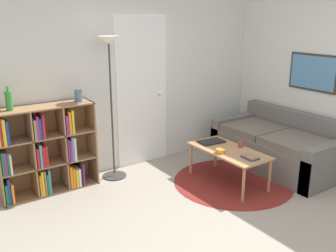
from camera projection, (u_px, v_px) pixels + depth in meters
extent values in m
plane|color=gray|center=(247.00, 237.00, 3.70)|extent=(14.00, 14.00, 0.00)
cube|color=silver|center=(129.00, 76.00, 5.19)|extent=(7.32, 0.05, 2.60)
cube|color=white|center=(142.00, 93.00, 5.32)|extent=(0.81, 0.02, 2.09)
sphere|color=tan|center=(160.00, 94.00, 5.47)|extent=(0.04, 0.04, 0.04)
cube|color=silver|center=(301.00, 73.00, 5.42)|extent=(0.05, 5.32, 2.60)
cube|color=#332D28|center=(313.00, 72.00, 5.22)|extent=(0.02, 0.76, 0.51)
cube|color=teal|center=(313.00, 72.00, 5.21)|extent=(0.01, 0.70, 0.45)
cylinder|color=maroon|center=(233.00, 182.00, 4.92)|extent=(1.55, 1.55, 0.01)
cube|color=#936B47|center=(91.00, 141.00, 4.85)|extent=(0.02, 0.34, 1.08)
cube|color=#936B47|center=(43.00, 107.00, 4.39)|extent=(1.16, 0.34, 0.02)
cube|color=#936B47|center=(51.00, 189.00, 4.70)|extent=(1.16, 0.34, 0.02)
cube|color=#936B47|center=(43.00, 146.00, 4.67)|extent=(1.16, 0.02, 1.08)
cube|color=#936B47|center=(31.00, 153.00, 4.44)|extent=(0.02, 0.32, 1.05)
cube|color=#936B47|center=(62.00, 147.00, 4.65)|extent=(0.02, 0.32, 1.05)
cube|color=#936B47|center=(49.00, 163.00, 4.59)|extent=(1.13, 0.32, 0.02)
cube|color=#936B47|center=(46.00, 136.00, 4.49)|extent=(1.13, 0.32, 0.02)
cube|color=#196B38|center=(5.00, 193.00, 4.32)|extent=(0.03, 0.20, 0.25)
cube|color=navy|center=(7.00, 189.00, 4.34)|extent=(0.03, 0.24, 0.31)
cube|color=orange|center=(11.00, 191.00, 4.38)|extent=(0.03, 0.27, 0.24)
cube|color=orange|center=(39.00, 184.00, 4.52)|extent=(0.02, 0.20, 0.27)
cube|color=gold|center=(41.00, 182.00, 4.52)|extent=(0.03, 0.19, 0.31)
cube|color=olive|center=(44.00, 181.00, 4.54)|extent=(0.02, 0.19, 0.31)
cube|color=#196B38|center=(45.00, 181.00, 4.59)|extent=(0.02, 0.27, 0.26)
cube|color=teal|center=(47.00, 179.00, 4.60)|extent=(0.02, 0.25, 0.30)
cube|color=orange|center=(69.00, 176.00, 4.73)|extent=(0.03, 0.22, 0.29)
cube|color=orange|center=(71.00, 176.00, 4.76)|extent=(0.03, 0.23, 0.26)
cube|color=gold|center=(75.00, 176.00, 4.78)|extent=(0.03, 0.22, 0.24)
cube|color=silver|center=(77.00, 175.00, 4.79)|extent=(0.03, 0.21, 0.24)
cube|color=black|center=(79.00, 172.00, 4.81)|extent=(0.02, 0.26, 0.31)
cube|color=#7F287A|center=(80.00, 172.00, 4.83)|extent=(0.02, 0.27, 0.29)
cube|color=#196B38|center=(1.00, 162.00, 4.23)|extent=(0.03, 0.26, 0.27)
cube|color=#7F287A|center=(4.00, 162.00, 4.23)|extent=(0.03, 0.22, 0.27)
cube|color=#196B38|center=(6.00, 162.00, 4.27)|extent=(0.02, 0.26, 0.26)
cube|color=silver|center=(9.00, 162.00, 4.28)|extent=(0.02, 0.26, 0.24)
cube|color=#B21E23|center=(36.00, 157.00, 4.42)|extent=(0.03, 0.20, 0.24)
cube|color=teal|center=(39.00, 155.00, 4.44)|extent=(0.03, 0.21, 0.28)
cube|color=#B21E23|center=(42.00, 156.00, 4.46)|extent=(0.03, 0.20, 0.25)
cube|color=#B21E23|center=(45.00, 155.00, 4.48)|extent=(0.03, 0.22, 0.26)
cube|color=#7F287A|center=(66.00, 149.00, 4.62)|extent=(0.02, 0.21, 0.29)
cube|color=#7F287A|center=(68.00, 149.00, 4.65)|extent=(0.02, 0.23, 0.27)
cube|color=teal|center=(71.00, 148.00, 4.64)|extent=(0.02, 0.20, 0.31)
cube|color=silver|center=(72.00, 147.00, 4.68)|extent=(0.02, 0.25, 0.29)
cube|color=gold|center=(2.00, 131.00, 4.16)|extent=(0.03, 0.25, 0.30)
cube|color=navy|center=(6.00, 132.00, 4.16)|extent=(0.03, 0.21, 0.27)
cube|color=olive|center=(33.00, 128.00, 4.34)|extent=(0.03, 0.24, 0.24)
cube|color=#7F287A|center=(36.00, 127.00, 4.35)|extent=(0.02, 0.24, 0.28)
cube|color=navy|center=(38.00, 127.00, 4.38)|extent=(0.02, 0.26, 0.25)
cube|color=#B21E23|center=(41.00, 126.00, 4.38)|extent=(0.03, 0.23, 0.28)
cube|color=#7F287A|center=(64.00, 123.00, 4.55)|extent=(0.03, 0.26, 0.24)
cube|color=orange|center=(67.00, 122.00, 4.56)|extent=(0.03, 0.23, 0.27)
cube|color=gold|center=(70.00, 121.00, 4.57)|extent=(0.03, 0.22, 0.29)
cylinder|color=#333333|center=(115.00, 176.00, 5.10)|extent=(0.32, 0.32, 0.01)
cylinder|color=#333333|center=(112.00, 110.00, 4.83)|extent=(0.02, 0.02, 1.76)
cone|color=white|center=(109.00, 40.00, 4.58)|extent=(0.26, 0.26, 0.10)
cube|color=#66605B|center=(276.00, 152.00, 5.39)|extent=(0.94, 1.80, 0.44)
cube|color=#66605B|center=(294.00, 136.00, 5.55)|extent=(0.16, 1.80, 0.77)
cube|color=#66605B|center=(328.00, 166.00, 4.72)|extent=(0.94, 0.16, 0.58)
cube|color=#66605B|center=(236.00, 133.00, 6.02)|extent=(0.94, 0.16, 0.58)
cube|color=#685D51|center=(296.00, 142.00, 4.97)|extent=(0.74, 0.72, 0.10)
cube|color=#685D51|center=(254.00, 129.00, 5.56)|extent=(0.74, 0.72, 0.10)
cube|color=#AD7F51|center=(229.00, 151.00, 4.80)|extent=(0.53, 1.08, 0.02)
cylinder|color=#AD7F51|center=(243.00, 185.00, 4.34)|extent=(0.04, 0.04, 0.43)
cylinder|color=#AD7F51|center=(191.00, 159.00, 5.14)|extent=(0.04, 0.04, 0.43)
cylinder|color=#AD7F51|center=(270.00, 176.00, 4.59)|extent=(0.04, 0.04, 0.43)
cylinder|color=#AD7F51|center=(216.00, 152.00, 5.38)|extent=(0.04, 0.04, 0.43)
cube|color=black|center=(212.00, 142.00, 5.07)|extent=(0.36, 0.24, 0.02)
cylinder|color=orange|center=(220.00, 151.00, 4.67)|extent=(0.12, 0.12, 0.05)
cube|color=navy|center=(250.00, 158.00, 4.50)|extent=(0.13, 0.19, 0.02)
cube|color=olive|center=(250.00, 156.00, 4.49)|extent=(0.13, 0.19, 0.02)
cylinder|color=#A33D33|center=(241.00, 144.00, 4.88)|extent=(0.07, 0.07, 0.08)
cylinder|color=#2D8438|center=(9.00, 101.00, 4.16)|extent=(0.08, 0.08, 0.22)
cylinder|color=#2D8438|center=(7.00, 89.00, 4.12)|extent=(0.03, 0.03, 0.05)
cylinder|color=slate|center=(78.00, 96.00, 4.61)|extent=(0.09, 0.09, 0.15)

